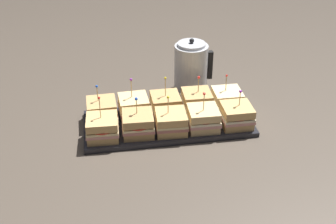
{
  "coord_description": "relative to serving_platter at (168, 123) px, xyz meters",
  "views": [
    {
      "loc": [
        -0.23,
        -1.32,
        0.88
      ],
      "look_at": [
        0.0,
        0.0,
        0.06
      ],
      "focal_mm": 45.0,
      "sensor_mm": 36.0,
      "label": 1
    }
  ],
  "objects": [
    {
      "name": "ground_plane",
      "position": [
        0.0,
        0.0,
        -0.01
      ],
      "size": [
        6.0,
        6.0,
        0.0
      ],
      "primitive_type": "plane",
      "color": "#4C4238"
    },
    {
      "name": "serving_platter",
      "position": [
        0.0,
        0.0,
        0.0
      ],
      "size": [
        0.63,
        0.27,
        0.02
      ],
      "color": "#232328",
      "rests_on": "ground_plane"
    },
    {
      "name": "sandwich_front_far_left",
      "position": [
        -0.25,
        -0.06,
        0.05
      ],
      "size": [
        0.12,
        0.12,
        0.16
      ],
      "color": "tan",
      "rests_on": "serving_platter"
    },
    {
      "name": "sandwich_front_left",
      "position": [
        -0.12,
        -0.06,
        0.05
      ],
      "size": [
        0.12,
        0.12,
        0.15
      ],
      "color": "tan",
      "rests_on": "serving_platter"
    },
    {
      "name": "sandwich_front_center",
      "position": [
        -0.0,
        -0.06,
        0.05
      ],
      "size": [
        0.12,
        0.12,
        0.15
      ],
      "color": "tan",
      "rests_on": "serving_platter"
    },
    {
      "name": "sandwich_front_right",
      "position": [
        0.12,
        -0.06,
        0.05
      ],
      "size": [
        0.12,
        0.12,
        0.15
      ],
      "color": "#DBB77A",
      "rests_on": "serving_platter"
    },
    {
      "name": "sandwich_front_far_right",
      "position": [
        0.25,
        -0.06,
        0.05
      ],
      "size": [
        0.12,
        0.12,
        0.14
      ],
      "color": "tan",
      "rests_on": "serving_platter"
    },
    {
      "name": "sandwich_back_far_left",
      "position": [
        -0.24,
        0.06,
        0.05
      ],
      "size": [
        0.12,
        0.12,
        0.14
      ],
      "color": "tan",
      "rests_on": "serving_platter"
    },
    {
      "name": "sandwich_back_left",
      "position": [
        -0.12,
        0.06,
        0.05
      ],
      "size": [
        0.12,
        0.12,
        0.16
      ],
      "color": "#DBB77A",
      "rests_on": "serving_platter"
    },
    {
      "name": "sandwich_back_center",
      "position": [
        -0.0,
        0.06,
        0.05
      ],
      "size": [
        0.11,
        0.11,
        0.16
      ],
      "color": "tan",
      "rests_on": "serving_platter"
    },
    {
      "name": "sandwich_back_right",
      "position": [
        0.12,
        0.06,
        0.05
      ],
      "size": [
        0.12,
        0.12,
        0.15
      ],
      "color": "tan",
      "rests_on": "serving_platter"
    },
    {
      "name": "sandwich_back_far_right",
      "position": [
        0.25,
        0.06,
        0.05
      ],
      "size": [
        0.12,
        0.12,
        0.14
      ],
      "color": "beige",
      "rests_on": "serving_platter"
    },
    {
      "name": "kettle_steel",
      "position": [
        0.15,
        0.26,
        0.1
      ],
      "size": [
        0.16,
        0.14,
        0.24
      ],
      "color": "#B7BABF",
      "rests_on": "ground_plane"
    }
  ]
}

